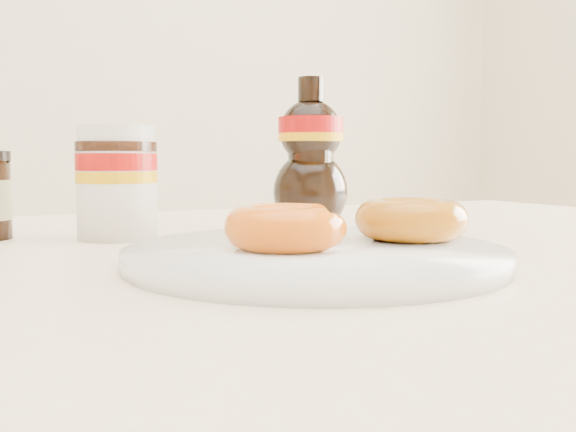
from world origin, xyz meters
name	(u,v)px	position (x,y,z in m)	size (l,w,h in m)	color
dining_table	(264,329)	(0.00, 0.10, 0.67)	(1.40, 0.90, 0.75)	#FEE7C1
plate	(315,255)	(-0.01, -0.03, 0.76)	(0.30, 0.30, 0.02)	white
donut_bitten	(286,227)	(-0.03, -0.03, 0.78)	(0.10, 0.10, 0.03)	#D6510C
donut_whole	(411,219)	(0.09, -0.02, 0.78)	(0.10, 0.10, 0.03)	#B0670B
nutella_jar	(117,178)	(-0.12, 0.22, 0.81)	(0.08, 0.08, 0.12)	white
syrup_bottle	(311,153)	(0.12, 0.23, 0.84)	(0.09, 0.08, 0.18)	black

